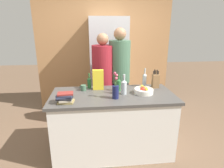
{
  "coord_description": "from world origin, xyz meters",
  "views": [
    {
      "loc": [
        -0.27,
        -2.46,
        1.82
      ],
      "look_at": [
        0.0,
        0.1,
        1.02
      ],
      "focal_mm": 30.0,
      "sensor_mm": 36.0,
      "label": 1
    }
  ],
  "objects": [
    {
      "name": "book_stack",
      "position": [
        -0.62,
        -0.24,
        0.97
      ],
      "size": [
        0.22,
        0.17,
        0.13
      ],
      "color": "#99844C",
      "rests_on": "kitchen_island"
    },
    {
      "name": "person_in_blue",
      "position": [
        0.2,
        0.74,
        1.01
      ],
      "size": [
        0.37,
        0.37,
        1.8
      ],
      "rotation": [
        0.0,
        0.0,
        0.29
      ],
      "color": "#383842",
      "rests_on": "ground_plane"
    },
    {
      "name": "fruit_bowl",
      "position": [
        0.44,
        -0.01,
        0.95
      ],
      "size": [
        0.27,
        0.27,
        0.1
      ],
      "color": "silver",
      "rests_on": "kitchen_island"
    },
    {
      "name": "bottle_wine",
      "position": [
        0.54,
        0.3,
        1.02
      ],
      "size": [
        0.06,
        0.06,
        0.3
      ],
      "color": "#B2BCC1",
      "rests_on": "kitchen_island"
    },
    {
      "name": "back_wall_wood",
      "position": [
        0.0,
        1.77,
        1.3
      ],
      "size": [
        2.94,
        0.12,
        2.6
      ],
      "color": "#AD7A4C",
      "rests_on": "ground_plane"
    },
    {
      "name": "flower_vase",
      "position": [
        0.02,
        -0.16,
        1.02
      ],
      "size": [
        0.09,
        0.09,
        0.37
      ],
      "color": "#191E4C",
      "rests_on": "kitchen_island"
    },
    {
      "name": "bottle_oil",
      "position": [
        0.1,
        0.14,
        1.0
      ],
      "size": [
        0.06,
        0.06,
        0.25
      ],
      "color": "#286633",
      "rests_on": "kitchen_island"
    },
    {
      "name": "person_at_sink",
      "position": [
        -0.09,
        0.72,
        0.96
      ],
      "size": [
        0.38,
        0.38,
        1.71
      ],
      "rotation": [
        0.0,
        0.0,
        -0.18
      ],
      "color": "#383842",
      "rests_on": "ground_plane"
    },
    {
      "name": "kitchen_island",
      "position": [
        0.0,
        0.0,
        0.45
      ],
      "size": [
        1.74,
        0.82,
        0.9
      ],
      "color": "silver",
      "rests_on": "ground_plane"
    },
    {
      "name": "bottle_water",
      "position": [
        0.16,
        -0.01,
        1.01
      ],
      "size": [
        0.08,
        0.08,
        0.29
      ],
      "color": "#B2BCC1",
      "rests_on": "kitchen_island"
    },
    {
      "name": "knife_block",
      "position": [
        0.69,
        0.23,
        1.01
      ],
      "size": [
        0.1,
        0.09,
        0.29
      ],
      "color": "olive",
      "rests_on": "kitchen_island"
    },
    {
      "name": "bottle_vinegar",
      "position": [
        -0.33,
        0.32,
        0.99
      ],
      "size": [
        0.06,
        0.06,
        0.23
      ],
      "color": "#286633",
      "rests_on": "kitchen_island"
    },
    {
      "name": "ground_plane",
      "position": [
        0.0,
        0.0,
        0.0
      ],
      "size": [
        14.0,
        14.0,
        0.0
      ],
      "primitive_type": "plane",
      "color": "brown"
    },
    {
      "name": "cereal_box",
      "position": [
        -0.19,
        0.23,
        1.05
      ],
      "size": [
        0.16,
        0.07,
        0.3
      ],
      "color": "yellow",
      "rests_on": "kitchen_island"
    },
    {
      "name": "coffee_mug",
      "position": [
        -0.42,
        0.21,
        0.94
      ],
      "size": [
        0.1,
        0.09,
        0.08
      ],
      "color": "#42664C",
      "rests_on": "kitchen_island"
    },
    {
      "name": "refrigerator",
      "position": [
        0.06,
        1.41,
        1.0
      ],
      "size": [
        0.76,
        0.62,
        2.0
      ],
      "color": "#B7B7BC",
      "rests_on": "ground_plane"
    }
  ]
}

